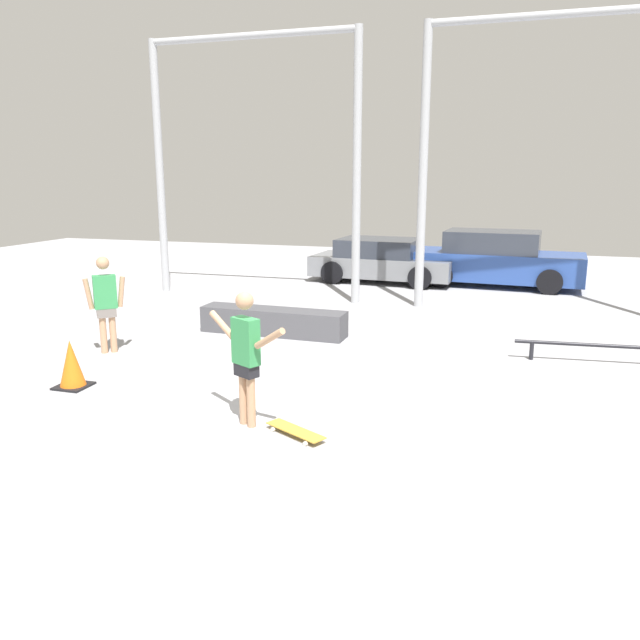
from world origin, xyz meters
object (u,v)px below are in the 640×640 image
at_px(skateboard, 296,431).
at_px(parked_car_grey, 382,261).
at_px(grind_box, 273,322).
at_px(skateboarder, 246,351).
at_px(bystander, 106,300).
at_px(parked_car_blue, 496,260).
at_px(traffic_cone, 71,364).
at_px(grind_rail, 614,348).

relative_size(skateboard, parked_car_grey, 0.20).
relative_size(grind_box, parked_car_grey, 0.69).
relative_size(skateboarder, bystander, 1.00).
height_order(skateboard, parked_car_blue, parked_car_blue).
bearing_deg(parked_car_blue, traffic_cone, -113.51).
relative_size(skateboarder, grind_rail, 0.54).
bearing_deg(skateboard, traffic_cone, -162.57).
xyz_separation_m(grind_box, bystander, (-2.25, -2.02, 0.68)).
bearing_deg(parked_car_grey, bystander, -105.36).
relative_size(skateboarder, parked_car_blue, 0.36).
bearing_deg(traffic_cone, grind_rail, 24.60).
relative_size(skateboard, bystander, 0.50).
bearing_deg(grind_box, parked_car_grey, 83.35).
relative_size(parked_car_blue, traffic_cone, 6.57).
height_order(grind_box, grind_rail, grind_box).
distance_m(parked_car_grey, parked_car_blue, 3.15).
bearing_deg(grind_rail, parked_car_grey, 127.02).
height_order(parked_car_grey, bystander, bystander).
distance_m(skateboarder, parked_car_blue, 11.45).
relative_size(grind_rail, parked_car_grey, 0.74).
bearing_deg(skateboarder, grind_box, 135.10).
bearing_deg(parked_car_grey, grind_box, -92.77).
distance_m(grind_rail, parked_car_grey, 8.63).
bearing_deg(skateboard, grind_rail, 74.81).
bearing_deg(grind_box, parked_car_blue, 60.34).
bearing_deg(parked_car_blue, skateboarder, -98.87).
bearing_deg(parked_car_grey, traffic_cone, -99.29).
xyz_separation_m(skateboard, parked_car_blue, (1.92, 11.30, 0.66)).
height_order(skateboard, parked_car_grey, parked_car_grey).
xyz_separation_m(grind_rail, parked_car_blue, (-2.06, 7.11, 0.45)).
xyz_separation_m(skateboarder, grind_box, (-1.32, 4.28, -0.70)).
distance_m(skateboard, parked_car_blue, 11.48).
bearing_deg(traffic_cone, skateboard, -10.88).
relative_size(skateboarder, parked_car_grey, 0.40).
distance_m(skateboarder, bystander, 4.23).
bearing_deg(parked_car_grey, parked_car_blue, 7.89).
relative_size(skateboarder, skateboard, 2.00).
xyz_separation_m(skateboarder, grind_rail, (4.65, 4.05, -0.67)).
bearing_deg(bystander, parked_car_blue, -164.81).
xyz_separation_m(grind_rail, bystander, (-8.22, -1.78, 0.65)).
bearing_deg(skateboard, bystander, 178.71).
bearing_deg(traffic_cone, skateboarder, -10.61).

